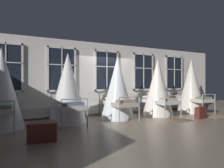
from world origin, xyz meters
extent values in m
plane|color=gray|center=(0.00, 0.00, 0.00)|extent=(23.08, 23.08, 0.00)
cube|color=silver|center=(0.00, 1.06, 1.55)|extent=(12.54, 0.10, 3.10)
cube|color=black|center=(-3.85, 0.95, 1.91)|extent=(1.12, 0.02, 1.76)
cube|color=silver|center=(-3.85, 0.95, 1.07)|extent=(1.12, 0.06, 0.07)
cube|color=silver|center=(-3.85, 0.95, 2.75)|extent=(1.12, 0.06, 0.07)
cube|color=silver|center=(-3.33, 0.95, 1.91)|extent=(0.07, 0.06, 1.76)
cube|color=silver|center=(-3.85, 0.95, 1.91)|extent=(0.04, 0.06, 1.76)
cube|color=silver|center=(-3.85, 0.95, 2.08)|extent=(1.12, 0.06, 0.04)
cube|color=black|center=(-1.92, 0.95, 1.91)|extent=(1.12, 0.02, 1.76)
cube|color=silver|center=(-1.92, 0.95, 1.07)|extent=(1.12, 0.06, 0.07)
cube|color=silver|center=(-1.92, 0.95, 2.75)|extent=(1.12, 0.06, 0.07)
cube|color=silver|center=(-2.45, 0.95, 1.91)|extent=(0.07, 0.06, 1.76)
cube|color=silver|center=(-1.40, 0.95, 1.91)|extent=(0.07, 0.06, 1.76)
cube|color=silver|center=(-1.92, 0.95, 1.91)|extent=(0.04, 0.06, 1.76)
cube|color=silver|center=(-1.92, 0.95, 2.08)|extent=(1.12, 0.06, 0.04)
cube|color=black|center=(0.00, 0.95, 1.91)|extent=(1.12, 0.02, 1.76)
cube|color=silver|center=(0.00, 0.95, 1.07)|extent=(1.12, 0.06, 0.07)
cube|color=silver|center=(0.00, 0.95, 2.75)|extent=(1.12, 0.06, 0.07)
cube|color=silver|center=(-0.52, 0.95, 1.91)|extent=(0.07, 0.06, 1.76)
cube|color=silver|center=(0.52, 0.95, 1.91)|extent=(0.07, 0.06, 1.76)
cube|color=silver|center=(0.00, 0.95, 1.91)|extent=(0.04, 0.06, 1.76)
cube|color=silver|center=(0.00, 0.95, 2.08)|extent=(1.12, 0.06, 0.04)
cube|color=black|center=(1.92, 0.95, 1.91)|extent=(1.12, 0.02, 1.76)
cube|color=silver|center=(1.92, 0.95, 1.07)|extent=(1.12, 0.06, 0.07)
cube|color=silver|center=(1.92, 0.95, 2.75)|extent=(1.12, 0.06, 0.07)
cube|color=silver|center=(1.40, 0.95, 1.91)|extent=(0.07, 0.06, 1.76)
cube|color=silver|center=(2.45, 0.95, 1.91)|extent=(0.07, 0.06, 1.76)
cube|color=silver|center=(1.92, 0.95, 1.91)|extent=(0.04, 0.06, 1.76)
cube|color=silver|center=(1.92, 0.95, 2.08)|extent=(1.12, 0.06, 0.04)
cube|color=black|center=(3.85, 0.95, 1.91)|extent=(1.12, 0.02, 1.76)
cube|color=silver|center=(3.85, 0.95, 1.07)|extent=(1.12, 0.06, 0.07)
cube|color=silver|center=(3.85, 0.95, 2.75)|extent=(1.12, 0.06, 0.07)
cube|color=silver|center=(3.33, 0.95, 1.91)|extent=(0.07, 0.06, 1.76)
cube|color=silver|center=(4.37, 0.95, 1.91)|extent=(0.07, 0.06, 1.76)
cube|color=silver|center=(3.85, 0.95, 1.91)|extent=(0.04, 0.06, 1.76)
cube|color=silver|center=(3.85, 0.95, 2.08)|extent=(1.12, 0.06, 0.04)
cube|color=silver|center=(0.00, 0.93, 0.25)|extent=(8.30, 0.10, 0.36)
cylinder|color=#9EA3A8|center=(-3.48, 0.81, 0.51)|extent=(0.04, 0.04, 1.01)
cylinder|color=#9EA3A8|center=(-3.52, -1.06, 0.44)|extent=(0.04, 0.04, 0.88)
cylinder|color=#9EA3A8|center=(-3.50, -0.12, 0.53)|extent=(0.07, 1.87, 0.03)
cylinder|color=#9EA3A8|center=(-3.88, 0.82, 1.01)|extent=(0.78, 0.05, 0.03)
cube|color=beige|center=(-3.89, -0.12, 0.60)|extent=(0.84, 1.90, 0.14)
ellipsoid|color=silver|center=(-3.88, 0.58, 0.73)|extent=(0.61, 0.41, 0.14)
cone|color=white|center=(-3.89, -0.12, 1.21)|extent=(1.30, 1.30, 2.42)
cylinder|color=#9EA3A8|center=(-2.33, 0.80, 0.51)|extent=(0.04, 0.04, 1.01)
cylinder|color=#9EA3A8|center=(-1.54, 0.80, 0.51)|extent=(0.04, 0.04, 1.01)
cylinder|color=#9EA3A8|center=(-2.32, -1.07, 0.44)|extent=(0.04, 0.04, 0.88)
cylinder|color=#9EA3A8|center=(-1.53, -1.07, 0.44)|extent=(0.04, 0.04, 0.88)
cylinder|color=#9EA3A8|center=(-2.32, -0.14, 0.53)|extent=(0.04, 1.87, 0.03)
cylinder|color=#9EA3A8|center=(-1.54, -0.14, 0.53)|extent=(0.04, 1.87, 0.03)
cylinder|color=#9EA3A8|center=(-1.93, 0.80, 1.01)|extent=(0.78, 0.04, 0.03)
cylinder|color=#9EA3A8|center=(-1.93, -1.07, 0.88)|extent=(0.78, 0.04, 0.03)
cube|color=silver|center=(-1.93, -0.14, 0.60)|extent=(0.81, 1.89, 0.14)
ellipsoid|color=silver|center=(-1.93, 0.56, 0.73)|extent=(0.61, 0.40, 0.14)
cube|color=slate|center=(-1.93, -0.81, 0.71)|extent=(0.65, 0.36, 0.10)
cone|color=white|center=(-1.93, -0.14, 1.20)|extent=(1.30, 1.30, 2.39)
cylinder|color=#9EA3A8|center=(-0.38, 0.87, 0.51)|extent=(0.04, 0.04, 1.01)
cylinder|color=#9EA3A8|center=(0.41, 0.86, 0.51)|extent=(0.04, 0.04, 1.01)
cylinder|color=#9EA3A8|center=(-0.40, -1.00, 0.44)|extent=(0.04, 0.04, 0.88)
cylinder|color=#9EA3A8|center=(0.38, -1.01, 0.44)|extent=(0.04, 0.04, 0.88)
cylinder|color=#9EA3A8|center=(-0.39, -0.06, 0.53)|extent=(0.06, 1.87, 0.03)
cylinder|color=#9EA3A8|center=(0.39, -0.07, 0.53)|extent=(0.06, 1.87, 0.03)
cylinder|color=#9EA3A8|center=(0.01, 0.87, 1.01)|extent=(0.78, 0.04, 0.03)
cylinder|color=#9EA3A8|center=(-0.01, -1.00, 0.88)|extent=(0.78, 0.04, 0.03)
cube|color=#B7B2A3|center=(0.00, -0.07, 0.60)|extent=(0.83, 1.90, 0.14)
ellipsoid|color=#B7B2A3|center=(0.01, 0.63, 0.73)|extent=(0.61, 0.41, 0.14)
cube|color=gray|center=(-0.01, -0.74, 0.71)|extent=(0.65, 0.37, 0.10)
cone|color=white|center=(0.00, -0.07, 1.19)|extent=(1.30, 1.30, 2.39)
cylinder|color=#9EA3A8|center=(1.52, 0.80, 0.51)|extent=(0.04, 0.04, 1.01)
cylinder|color=#9EA3A8|center=(2.30, 0.79, 0.51)|extent=(0.04, 0.04, 1.01)
cylinder|color=#9EA3A8|center=(1.48, -1.07, 0.44)|extent=(0.04, 0.04, 0.88)
cylinder|color=#9EA3A8|center=(2.27, -1.08, 0.44)|extent=(0.04, 0.04, 0.88)
cylinder|color=#9EA3A8|center=(1.50, -0.13, 0.53)|extent=(0.07, 1.87, 0.03)
cylinder|color=#9EA3A8|center=(2.28, -0.15, 0.53)|extent=(0.07, 1.87, 0.03)
cylinder|color=#9EA3A8|center=(1.91, 0.80, 1.01)|extent=(0.78, 0.05, 0.03)
cylinder|color=#9EA3A8|center=(1.87, -1.07, 0.88)|extent=(0.78, 0.05, 0.03)
cube|color=silver|center=(1.89, -0.14, 0.60)|extent=(0.84, 1.90, 0.14)
ellipsoid|color=beige|center=(1.90, 0.56, 0.73)|extent=(0.61, 0.41, 0.14)
cube|color=tan|center=(1.88, -0.81, 0.71)|extent=(0.65, 0.37, 0.10)
cone|color=silver|center=(1.89, -0.14, 1.21)|extent=(1.30, 1.30, 2.43)
cylinder|color=#9EA3A8|center=(3.47, 0.81, 0.51)|extent=(0.04, 0.04, 1.01)
cylinder|color=#9EA3A8|center=(4.26, 0.81, 0.51)|extent=(0.04, 0.04, 1.01)
cylinder|color=#9EA3A8|center=(3.48, -1.06, 0.44)|extent=(0.04, 0.04, 0.88)
cylinder|color=#9EA3A8|center=(4.27, -1.06, 0.44)|extent=(0.04, 0.04, 0.88)
cylinder|color=#9EA3A8|center=(3.48, -0.13, 0.53)|extent=(0.04, 1.87, 0.03)
cylinder|color=#9EA3A8|center=(4.26, -0.12, 0.53)|extent=(0.04, 1.87, 0.03)
cylinder|color=#9EA3A8|center=(3.87, 0.81, 1.01)|extent=(0.78, 0.04, 0.03)
cylinder|color=#9EA3A8|center=(3.88, -1.06, 0.88)|extent=(0.78, 0.04, 0.03)
cube|color=beige|center=(3.87, -0.13, 0.60)|extent=(0.81, 1.89, 0.14)
ellipsoid|color=silver|center=(3.87, 0.57, 0.73)|extent=(0.61, 0.40, 0.14)
cube|color=slate|center=(3.87, -0.80, 0.71)|extent=(0.65, 0.36, 0.10)
cone|color=silver|center=(3.87, -0.13, 1.25)|extent=(1.30, 1.30, 2.51)
cube|color=brown|center=(1.92, -1.44, 0.01)|extent=(0.81, 0.57, 0.01)
cube|color=#8E7A5B|center=(3.85, -1.44, 0.01)|extent=(0.82, 0.59, 0.01)
cube|color=#5B231E|center=(2.90, -1.46, 0.22)|extent=(0.59, 0.30, 0.44)
cube|color=tan|center=(2.88, -1.36, 0.22)|extent=(0.50, 0.11, 0.03)
torus|color=#5B231E|center=(2.90, -1.46, 0.46)|extent=(0.17, 0.17, 0.02)
cube|color=#5B231E|center=(-2.89, -1.92, 0.22)|extent=(0.71, 0.53, 0.44)
camera|label=1|loc=(-3.33, -6.61, 1.33)|focal=30.46mm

